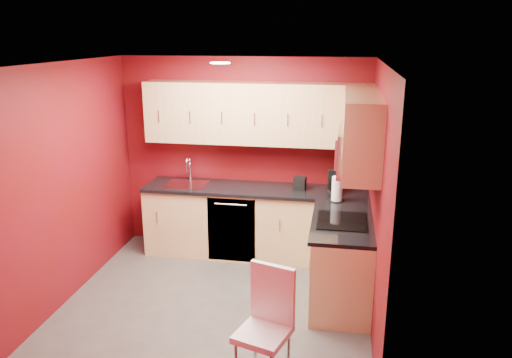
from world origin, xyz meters
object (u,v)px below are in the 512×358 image
(napkin_holder, at_px, (300,183))
(dining_chair, at_px, (263,328))
(paper_towel, at_px, (337,189))
(sink, at_px, (186,181))
(coffee_maker, at_px, (336,183))
(microwave, at_px, (357,151))

(napkin_holder, relative_size, dining_chair, 0.16)
(paper_towel, bearing_deg, dining_chair, -104.54)
(sink, relative_size, napkin_holder, 3.40)
(coffee_maker, distance_m, napkin_holder, 0.45)
(microwave, distance_m, dining_chair, 1.96)
(coffee_maker, bearing_deg, sink, 168.36)
(napkin_holder, height_order, dining_chair, napkin_holder)
(microwave, relative_size, dining_chair, 0.79)
(microwave, bearing_deg, sink, 154.40)
(sink, relative_size, dining_chair, 0.54)
(coffee_maker, bearing_deg, microwave, -86.79)
(napkin_holder, bearing_deg, coffee_maker, -13.21)
(microwave, xyz_separation_m, sink, (-2.09, 1.00, -0.72))
(coffee_maker, bearing_deg, paper_towel, -94.61)
(coffee_maker, height_order, dining_chair, coffee_maker)
(napkin_holder, xyz_separation_m, dining_chair, (-0.07, -2.42, -0.50))
(sink, height_order, coffee_maker, sink)
(coffee_maker, height_order, napkin_holder, coffee_maker)
(microwave, height_order, napkin_holder, microwave)
(napkin_holder, bearing_deg, paper_towel, -39.41)
(dining_chair, bearing_deg, paper_towel, 93.17)
(sink, xyz_separation_m, napkin_holder, (1.46, 0.02, 0.04))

